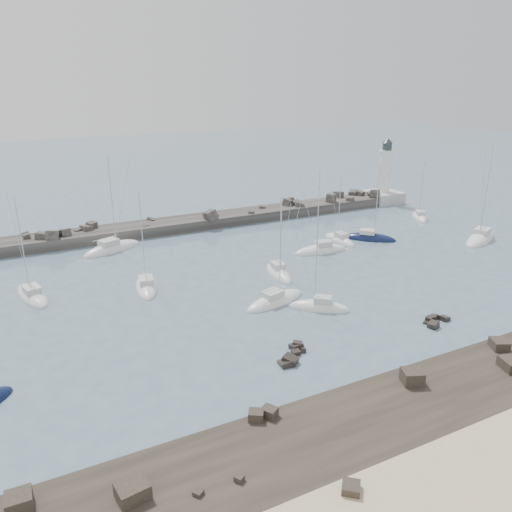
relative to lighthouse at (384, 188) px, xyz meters
The scene contains 17 objects.
ground 60.52m from the lighthouse, 141.04° to the right, with size 400.00×400.00×0.00m, color slate.
rock_shelf 76.36m from the lighthouse, 128.16° to the right, with size 140.00×12.15×1.96m.
rock_cluster_near 70.25m from the lighthouse, 137.28° to the right, with size 4.15×3.87×1.65m.
rock_cluster_far 58.76m from the lighthouse, 124.52° to the right, with size 3.83×2.63×1.24m.
breakwater 54.56m from the lighthouse, behind, with size 115.00×7.34×5.06m.
lighthouse is the anchor object (origin of this frame).
sailboat_1 76.07m from the lighthouse, 164.48° to the right, with size 4.59×9.19×13.87m.
sailboat_3 64.27m from the lighthouse, 158.18° to the right, with size 4.41×9.05×13.69m.
sailboat_4 60.96m from the lighthouse, behind, with size 10.65×6.77×16.15m.
sailboat_5 58.30m from the lighthouse, 137.37° to the right, with size 7.10×6.35×11.79m.
sailboat_6 50.25m from the lighthouse, 146.54° to the right, with size 3.32×7.88×12.31m.
sailboat_7 58.68m from the lighthouse, 142.80° to the right, with size 9.32×4.98×14.04m.
sailboat_8 28.91m from the lighthouse, 134.45° to the right, with size 8.31×7.97×13.93m.
sailboat_9 38.44m from the lighthouse, 144.55° to the right, with size 9.06×3.79×14.04m.
sailboat_10 31.70m from the lighthouse, 143.01° to the right, with size 2.49×7.64×12.12m.
sailboat_11 29.62m from the lighthouse, 96.87° to the right, with size 11.18×7.57×16.97m.
sailboat_12 14.62m from the lighthouse, 100.45° to the right, with size 5.71×7.53×11.82m.
Camera 1 is at (-26.82, -46.13, 26.04)m, focal length 35.00 mm.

